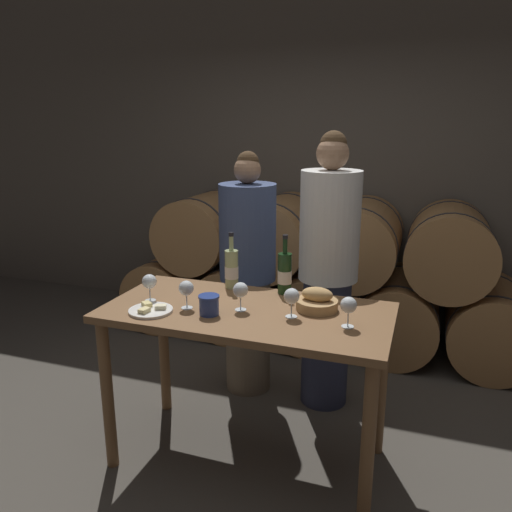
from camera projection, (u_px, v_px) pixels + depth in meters
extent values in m
plane|color=#4C473F|center=(248.00, 457.00, 2.84)|extent=(10.00, 10.00, 0.00)
cube|color=#60594F|center=(334.00, 150.00, 4.50)|extent=(10.00, 0.12, 3.20)
cylinder|color=#9E7042|center=(175.00, 287.00, 4.76)|extent=(0.64, 0.89, 0.64)
cylinder|color=#2D2D33|center=(160.00, 296.00, 4.50)|extent=(0.65, 0.02, 0.65)
cylinder|color=#2D2D33|center=(188.00, 278.00, 5.02)|extent=(0.65, 0.03, 0.65)
cylinder|color=#9E7042|center=(242.00, 295.00, 4.54)|extent=(0.64, 0.89, 0.64)
cylinder|color=#2D2D33|center=(230.00, 305.00, 4.28)|extent=(0.65, 0.02, 0.65)
cylinder|color=#2D2D33|center=(252.00, 285.00, 4.80)|extent=(0.65, 0.03, 0.65)
cylinder|color=#9E7042|center=(316.00, 303.00, 4.32)|extent=(0.64, 0.89, 0.64)
cylinder|color=#2D2D33|center=(308.00, 315.00, 4.06)|extent=(0.65, 0.02, 0.65)
cylinder|color=#2D2D33|center=(323.00, 293.00, 4.58)|extent=(0.65, 0.03, 0.65)
cylinder|color=#9E7042|center=(398.00, 313.00, 4.10)|extent=(0.64, 0.89, 0.64)
cylinder|color=#2D2D33|center=(395.00, 326.00, 3.84)|extent=(0.65, 0.02, 0.65)
cylinder|color=#2D2D33|center=(400.00, 302.00, 4.36)|extent=(0.65, 0.03, 0.65)
cylinder|color=#9E7042|center=(489.00, 324.00, 3.88)|extent=(0.64, 0.89, 0.64)
cylinder|color=#2D2D33|center=(493.00, 338.00, 3.62)|extent=(0.65, 0.02, 0.65)
cylinder|color=#2D2D33|center=(486.00, 311.00, 4.14)|extent=(0.65, 0.03, 0.65)
cylinder|color=#9E7042|center=(206.00, 230.00, 4.50)|extent=(0.64, 0.89, 0.64)
cylinder|color=#2D2D33|center=(192.00, 236.00, 4.24)|extent=(0.65, 0.02, 0.65)
cylinder|color=#2D2D33|center=(218.00, 224.00, 4.76)|extent=(0.65, 0.03, 0.65)
cylinder|color=#9E7042|center=(279.00, 235.00, 4.28)|extent=(0.64, 0.89, 0.64)
cylinder|color=#2D2D33|center=(269.00, 243.00, 4.02)|extent=(0.65, 0.02, 0.65)
cylinder|color=#2D2D33|center=(288.00, 229.00, 4.54)|extent=(0.65, 0.03, 0.65)
cylinder|color=#9E7042|center=(360.00, 242.00, 4.06)|extent=(0.64, 0.89, 0.64)
cylinder|color=#2D2D33|center=(354.00, 250.00, 3.80)|extent=(0.65, 0.02, 0.65)
cylinder|color=#2D2D33|center=(364.00, 234.00, 4.32)|extent=(0.65, 0.03, 0.65)
cylinder|color=#9E7042|center=(450.00, 248.00, 3.84)|extent=(0.64, 0.89, 0.64)
cylinder|color=#2D2D33|center=(451.00, 258.00, 3.58)|extent=(0.65, 0.02, 0.65)
cylinder|color=#2D2D33|center=(449.00, 240.00, 4.10)|extent=(0.65, 0.03, 0.65)
cylinder|color=brown|center=(107.00, 395.00, 2.67)|extent=(0.06, 0.06, 0.86)
cylinder|color=brown|center=(368.00, 449.00, 2.23)|extent=(0.06, 0.06, 0.86)
cylinder|color=brown|center=(164.00, 348.00, 3.22)|extent=(0.06, 0.06, 0.86)
cylinder|color=brown|center=(381.00, 384.00, 2.78)|extent=(0.06, 0.06, 0.86)
cube|color=brown|center=(247.00, 313.00, 2.61)|extent=(1.49, 0.73, 0.04)
cylinder|color=#756651|center=(248.00, 334.00, 3.50)|extent=(0.31, 0.31, 0.81)
cylinder|color=#3D4C75|center=(248.00, 232.00, 3.31)|extent=(0.38, 0.38, 0.64)
sphere|color=#997051|center=(247.00, 170.00, 3.20)|extent=(0.18, 0.18, 0.18)
sphere|color=#47331E|center=(248.00, 162.00, 3.20)|extent=(0.14, 0.14, 0.14)
cylinder|color=#2D334C|center=(325.00, 341.00, 3.31)|extent=(0.31, 0.31, 0.87)
cylinder|color=silver|center=(330.00, 226.00, 3.11)|extent=(0.38, 0.38, 0.69)
sphere|color=#997051|center=(333.00, 154.00, 2.99)|extent=(0.20, 0.20, 0.20)
sphere|color=#47331E|center=(333.00, 144.00, 2.99)|extent=(0.16, 0.16, 0.16)
cylinder|color=#193819|center=(285.00, 274.00, 2.81)|extent=(0.08, 0.08, 0.23)
cylinder|color=#193819|center=(285.00, 246.00, 2.77)|extent=(0.03, 0.03, 0.09)
cylinder|color=black|center=(285.00, 237.00, 2.76)|extent=(0.03, 0.03, 0.02)
cylinder|color=white|center=(285.00, 277.00, 2.82)|extent=(0.08, 0.08, 0.07)
cylinder|color=#ADBC7F|center=(232.00, 269.00, 2.91)|extent=(0.08, 0.08, 0.23)
cylinder|color=#ADBC7F|center=(231.00, 243.00, 2.87)|extent=(0.03, 0.03, 0.09)
cylinder|color=black|center=(231.00, 234.00, 2.86)|extent=(0.03, 0.03, 0.02)
cylinder|color=white|center=(232.00, 272.00, 2.91)|extent=(0.08, 0.08, 0.07)
cylinder|color=navy|center=(209.00, 305.00, 2.51)|extent=(0.10, 0.10, 0.10)
cylinder|color=navy|center=(209.00, 297.00, 2.50)|extent=(0.11, 0.11, 0.01)
cylinder|color=tan|center=(317.00, 305.00, 2.59)|extent=(0.22, 0.22, 0.05)
ellipsoid|color=tan|center=(317.00, 294.00, 2.57)|extent=(0.16, 0.10, 0.08)
cylinder|color=white|center=(151.00, 310.00, 2.56)|extent=(0.23, 0.23, 0.01)
cube|color=beige|center=(161.00, 307.00, 2.56)|extent=(0.07, 0.06, 0.02)
cube|color=#E0CC7F|center=(147.00, 304.00, 2.60)|extent=(0.07, 0.07, 0.02)
cube|color=beige|center=(144.00, 310.00, 2.51)|extent=(0.05, 0.06, 0.02)
cylinder|color=white|center=(150.00, 300.00, 2.72)|extent=(0.06, 0.06, 0.00)
cylinder|color=white|center=(150.00, 294.00, 2.71)|extent=(0.01, 0.01, 0.07)
sphere|color=white|center=(149.00, 281.00, 2.69)|extent=(0.08, 0.08, 0.08)
cylinder|color=white|center=(187.00, 308.00, 2.61)|extent=(0.06, 0.06, 0.00)
cylinder|color=white|center=(187.00, 301.00, 2.60)|extent=(0.01, 0.01, 0.07)
sphere|color=white|center=(186.00, 288.00, 2.58)|extent=(0.08, 0.08, 0.08)
cylinder|color=white|center=(241.00, 310.00, 2.59)|extent=(0.06, 0.06, 0.00)
cylinder|color=white|center=(241.00, 303.00, 2.58)|extent=(0.01, 0.01, 0.07)
sphere|color=white|center=(241.00, 290.00, 2.56)|extent=(0.08, 0.08, 0.08)
cylinder|color=white|center=(291.00, 317.00, 2.49)|extent=(0.06, 0.06, 0.00)
cylinder|color=white|center=(291.00, 309.00, 2.48)|extent=(0.01, 0.01, 0.07)
sphere|color=white|center=(292.00, 296.00, 2.47)|extent=(0.08, 0.08, 0.08)
cylinder|color=white|center=(348.00, 327.00, 2.37)|extent=(0.06, 0.06, 0.00)
cylinder|color=white|center=(348.00, 319.00, 2.36)|extent=(0.01, 0.01, 0.07)
sphere|color=white|center=(349.00, 305.00, 2.35)|extent=(0.08, 0.08, 0.08)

